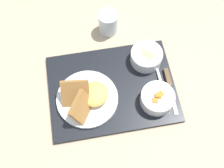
{
  "coord_description": "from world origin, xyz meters",
  "views": [
    {
      "loc": [
        0.02,
        0.4,
        0.91
      ],
      "look_at": [
        0.0,
        0.0,
        0.04
      ],
      "focal_mm": 45.0,
      "sensor_mm": 36.0,
      "label": 1
    }
  ],
  "objects_px": {
    "bowl_soup": "(146,56)",
    "spoon": "(162,87)",
    "knife": "(169,82)",
    "glass_water": "(107,23)",
    "plate_main": "(87,98)",
    "bowl_salad": "(157,98)"
  },
  "relations": [
    {
      "from": "bowl_salad",
      "to": "plate_main",
      "type": "height_order",
      "value": "plate_main"
    },
    {
      "from": "bowl_salad",
      "to": "glass_water",
      "type": "height_order",
      "value": "glass_water"
    },
    {
      "from": "bowl_soup",
      "to": "plate_main",
      "type": "relative_size",
      "value": 0.54
    },
    {
      "from": "knife",
      "to": "plate_main",
      "type": "bearing_deg",
      "value": -85.27
    },
    {
      "from": "bowl_soup",
      "to": "glass_water",
      "type": "xyz_separation_m",
      "value": [
        0.13,
        -0.15,
        -0.0
      ]
    },
    {
      "from": "plate_main",
      "to": "glass_water",
      "type": "distance_m",
      "value": 0.31
    },
    {
      "from": "bowl_soup",
      "to": "spoon",
      "type": "relative_size",
      "value": 0.88
    },
    {
      "from": "knife",
      "to": "spoon",
      "type": "bearing_deg",
      "value": -60.6
    },
    {
      "from": "bowl_salad",
      "to": "bowl_soup",
      "type": "height_order",
      "value": "bowl_salad"
    },
    {
      "from": "plate_main",
      "to": "spoon",
      "type": "distance_m",
      "value": 0.26
    },
    {
      "from": "bowl_salad",
      "to": "knife",
      "type": "bearing_deg",
      "value": -127.47
    },
    {
      "from": "glass_water",
      "to": "bowl_salad",
      "type": "bearing_deg",
      "value": 115.68
    },
    {
      "from": "plate_main",
      "to": "glass_water",
      "type": "height_order",
      "value": "plate_main"
    },
    {
      "from": "bowl_salad",
      "to": "spoon",
      "type": "relative_size",
      "value": 0.87
    },
    {
      "from": "knife",
      "to": "spoon",
      "type": "distance_m",
      "value": 0.03
    },
    {
      "from": "bowl_salad",
      "to": "glass_water",
      "type": "bearing_deg",
      "value": -64.32
    },
    {
      "from": "plate_main",
      "to": "spoon",
      "type": "bearing_deg",
      "value": -172.71
    },
    {
      "from": "knife",
      "to": "glass_water",
      "type": "xyz_separation_m",
      "value": [
        0.2,
        -0.25,
        0.02
      ]
    },
    {
      "from": "bowl_salad",
      "to": "spoon",
      "type": "height_order",
      "value": "bowl_salad"
    },
    {
      "from": "knife",
      "to": "bowl_salad",
      "type": "bearing_deg",
      "value": -42.77
    },
    {
      "from": "plate_main",
      "to": "knife",
      "type": "distance_m",
      "value": 0.29
    },
    {
      "from": "knife",
      "to": "glass_water",
      "type": "distance_m",
      "value": 0.32
    }
  ]
}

